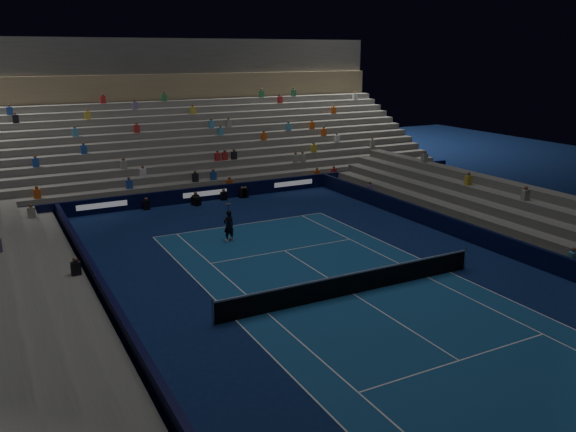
{
  "coord_description": "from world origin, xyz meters",
  "views": [
    {
      "loc": [
        -13.37,
        -19.29,
        10.08
      ],
      "look_at": [
        0.0,
        6.0,
        2.0
      ],
      "focal_mm": 36.41,
      "sensor_mm": 36.0,
      "label": 1
    }
  ],
  "objects": [
    {
      "name": "broadcast_camera",
      "position": [
        -0.94,
        17.55,
        0.31
      ],
      "size": [
        0.63,
        0.98,
        0.6
      ],
      "color": "black",
      "rests_on": "ground"
    },
    {
      "name": "grandstand_west",
      "position": [
        -13.17,
        0.0,
        0.92
      ],
      "size": [
        5.0,
        37.0,
        2.5
      ],
      "color": "slate",
      "rests_on": "ground"
    },
    {
      "name": "sponsor_barrier_west",
      "position": [
        -9.7,
        0.0,
        0.5
      ],
      "size": [
        0.25,
        37.0,
        1.0
      ],
      "primitive_type": "cube",
      "color": "black",
      "rests_on": "ground"
    },
    {
      "name": "tennis_player",
      "position": [
        -1.92,
        9.33,
        0.87
      ],
      "size": [
        0.7,
        0.52,
        1.74
      ],
      "primitive_type": "imported",
      "rotation": [
        0.0,
        0.0,
        3.31
      ],
      "color": "black",
      "rests_on": "ground"
    },
    {
      "name": "tennis_net",
      "position": [
        0.0,
        0.0,
        0.5
      ],
      "size": [
        12.9,
        0.1,
        1.1
      ],
      "color": "#B2B2B7",
      "rests_on": "ground"
    },
    {
      "name": "ground",
      "position": [
        0.0,
        0.0,
        0.0
      ],
      "size": [
        90.0,
        90.0,
        0.0
      ],
      "primitive_type": "plane",
      "color": "#0C1B49",
      "rests_on": "ground"
    },
    {
      "name": "sponsor_barrier_far",
      "position": [
        0.0,
        18.5,
        0.5
      ],
      "size": [
        44.0,
        0.25,
        1.0
      ],
      "primitive_type": "cube",
      "color": "black",
      "rests_on": "ground"
    },
    {
      "name": "grandstand_main",
      "position": [
        0.0,
        27.9,
        3.38
      ],
      "size": [
        44.0,
        15.2,
        11.2
      ],
      "color": "slate",
      "rests_on": "ground"
    },
    {
      "name": "sponsor_barrier_east",
      "position": [
        9.7,
        0.0,
        0.5
      ],
      "size": [
        0.25,
        37.0,
        1.0
      ],
      "primitive_type": "cube",
      "color": "black",
      "rests_on": "ground"
    },
    {
      "name": "grandstand_east",
      "position": [
        13.17,
        0.0,
        0.92
      ],
      "size": [
        5.0,
        37.0,
        2.5
      ],
      "color": "slate",
      "rests_on": "ground"
    },
    {
      "name": "court_surface",
      "position": [
        0.0,
        0.0,
        0.01
      ],
      "size": [
        10.97,
        23.77,
        0.01
      ],
      "primitive_type": "cube",
      "color": "navy",
      "rests_on": "ground"
    }
  ]
}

